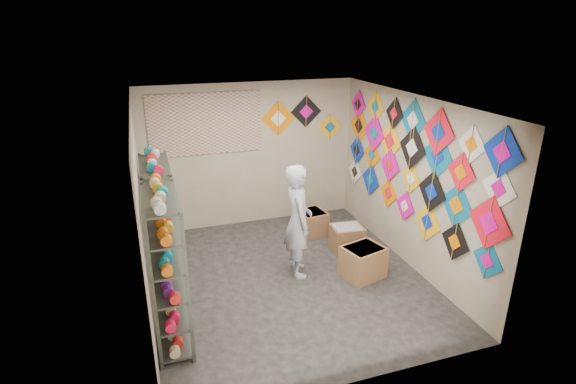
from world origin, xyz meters
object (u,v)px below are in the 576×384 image
object	(u,v)px
shopkeeper	(298,221)
carton_a	(363,262)
carton_b	(347,238)
carton_c	(312,222)
shelf_rack_front	(167,270)
shelf_rack_back	(161,226)

from	to	relation	value
shopkeeper	carton_a	xyz separation A→B (m)	(0.91, -0.43, -0.64)
carton_b	carton_c	xyz separation A→B (m)	(-0.34, 0.78, 0.00)
carton_c	shelf_rack_front	bearing A→B (deg)	-147.86
shelf_rack_back	carton_a	distance (m)	3.07
shelf_rack_front	carton_c	size ratio (longest dim) A/B	3.76
shopkeeper	carton_a	world-z (taller)	shopkeeper
shopkeeper	carton_c	world-z (taller)	shopkeeper
shopkeeper	carton_c	bearing A→B (deg)	-22.79
shelf_rack_back	carton_c	size ratio (longest dim) A/B	3.76
shopkeeper	carton_c	distance (m)	1.56
shelf_rack_front	shelf_rack_back	size ratio (longest dim) A/B	1.00
shelf_rack_front	carton_b	xyz separation A→B (m)	(3.04, 1.43, -0.73)
shopkeeper	carton_b	distance (m)	1.33
shelf_rack_front	carton_a	distance (m)	3.03
shelf_rack_front	carton_c	world-z (taller)	shelf_rack_front
shelf_rack_back	carton_b	bearing A→B (deg)	2.44
shelf_rack_front	carton_b	distance (m)	3.44
shelf_rack_front	carton_a	world-z (taller)	shelf_rack_front
shelf_rack_front	carton_a	bearing A→B (deg)	10.81
shelf_rack_front	shopkeeper	bearing A→B (deg)	26.28
carton_a	carton_b	bearing A→B (deg)	65.30
shopkeeper	carton_a	bearing A→B (deg)	-107.95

